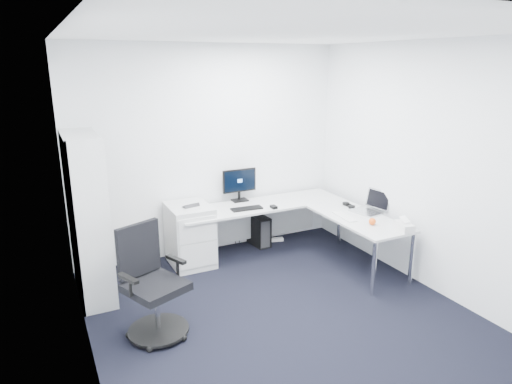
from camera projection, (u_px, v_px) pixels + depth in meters
name	position (u px, v px, depth m)	size (l,w,h in m)	color
ground	(289.00, 323.00, 4.48)	(4.20, 4.20, 0.00)	black
ceiling	(296.00, 32.00, 3.73)	(4.20, 4.20, 0.00)	white
wall_back	(210.00, 151.00, 5.92)	(3.60, 0.02, 2.70)	white
wall_front	(505.00, 293.00, 2.29)	(3.60, 0.02, 2.70)	white
wall_left	(81.00, 220.00, 3.34)	(0.02, 4.20, 2.70)	white
wall_right	(438.00, 171.00, 4.87)	(0.02, 4.20, 2.70)	white
l_desk	(272.00, 235.00, 5.83)	(2.27, 1.27, 0.66)	#B7BABA
drawer_pedestal	(190.00, 235.00, 5.70)	(0.50, 0.63, 0.77)	#B7BABA
bookshelf	(88.00, 218.00, 4.79)	(0.35, 0.89, 1.78)	silver
task_chair	(156.00, 284.00, 4.15)	(0.59, 0.59, 1.05)	black
black_pc_tower	(258.00, 230.00, 6.37)	(0.19, 0.43, 0.42)	black
beige_pc_tower	(140.00, 255.00, 5.55)	(0.19, 0.43, 0.41)	beige
power_strip	(270.00, 240.00, 6.50)	(0.39, 0.07, 0.04)	silver
monitor	(240.00, 185.00, 6.09)	(0.47, 0.15, 0.45)	black
black_keyboard	(247.00, 209.00, 5.79)	(0.40, 0.14, 0.02)	black
mouse	(274.00, 207.00, 5.83)	(0.06, 0.11, 0.03)	black
desk_phone	(190.00, 209.00, 5.59)	(0.20, 0.20, 0.14)	#2A2A2C
laptop	(367.00, 203.00, 5.63)	(0.37, 0.36, 0.26)	silver
white_keyboard	(344.00, 217.00, 5.50)	(0.12, 0.41, 0.01)	silver
headphones	(349.00, 204.00, 5.90)	(0.13, 0.21, 0.06)	black
orange_fruit	(372.00, 221.00, 5.23)	(0.08, 0.08, 0.08)	#F05715
tissue_box	(404.00, 227.00, 5.06)	(0.13, 0.25, 0.09)	silver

